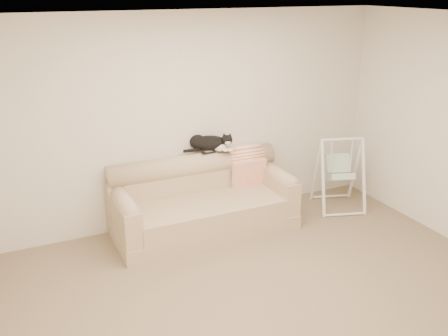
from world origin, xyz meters
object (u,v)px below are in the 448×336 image
(tuxedo_cat, at_px, (210,143))
(baby_swing, at_px, (340,173))
(remote_a, at_px, (209,152))
(remote_b, at_px, (224,151))
(sofa, at_px, (202,203))

(tuxedo_cat, bearing_deg, baby_swing, -14.32)
(remote_a, xyz_separation_m, tuxedo_cat, (0.03, 0.05, 0.10))
(remote_b, bearing_deg, baby_swing, -13.66)
(baby_swing, bearing_deg, remote_a, 167.36)
(remote_b, bearing_deg, remote_a, 175.15)
(sofa, xyz_separation_m, baby_swing, (1.93, -0.17, 0.14))
(remote_b, relative_size, tuxedo_cat, 0.29)
(sofa, bearing_deg, remote_a, 49.52)
(sofa, xyz_separation_m, tuxedo_cat, (0.22, 0.27, 0.66))
(baby_swing, bearing_deg, tuxedo_cat, 165.68)
(sofa, xyz_separation_m, remote_b, (0.40, 0.20, 0.56))
(remote_b, xyz_separation_m, baby_swing, (1.53, -0.37, -0.42))
(baby_swing, bearing_deg, sofa, 174.98)
(remote_a, height_order, baby_swing, baby_swing)
(remote_a, height_order, remote_b, remote_a)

